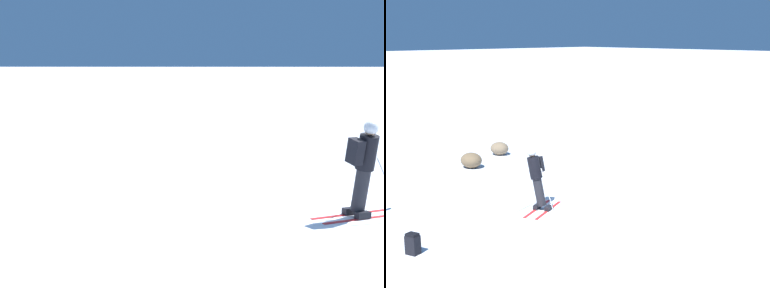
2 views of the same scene
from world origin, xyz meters
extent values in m
plane|color=white|center=(0.00, 0.00, 0.00)|extent=(300.00, 300.00, 0.00)
cube|color=red|center=(-1.01, -0.08, 0.01)|extent=(0.82, 1.58, 0.01)
cube|color=red|center=(-0.68, 0.08, 0.01)|extent=(0.82, 1.58, 0.01)
cube|color=black|center=(-1.01, -0.08, 0.07)|extent=(0.25, 0.31, 0.12)
cube|color=black|center=(-0.68, 0.08, 0.07)|extent=(0.25, 0.31, 0.12)
cylinder|color=black|center=(-0.94, -0.04, 0.52)|extent=(0.48, 0.41, 0.84)
cylinder|color=black|center=(-1.06, -0.10, 1.23)|extent=(0.55, 0.50, 0.68)
sphere|color=tan|center=(-1.13, -0.13, 1.65)|extent=(0.34, 0.32, 0.26)
sphere|color=silver|center=(-1.13, -0.14, 1.67)|extent=(0.39, 0.37, 0.30)
cube|color=black|center=(-1.17, 0.13, 1.26)|extent=(0.40, 0.32, 0.48)
cylinder|color=#B7B7BC|center=(-0.44, -0.14, 0.62)|extent=(0.82, 0.20, 1.25)
camera|label=1|loc=(-12.30, 2.81, 2.93)|focal=60.00mm
camera|label=2|loc=(10.37, -9.45, 4.92)|focal=50.00mm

